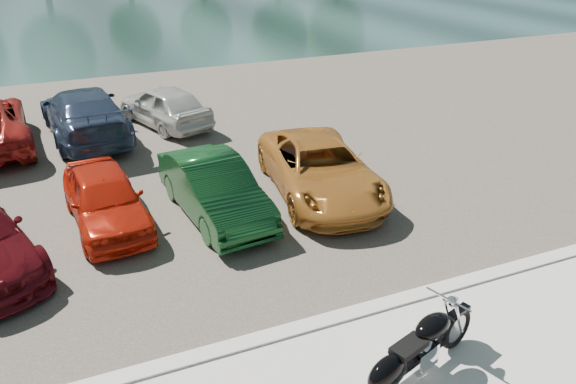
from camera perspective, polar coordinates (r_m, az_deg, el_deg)
name	(u,v)px	position (r m, az deg, el deg)	size (l,w,h in m)	color
kerb	(358,314)	(9.63, 7.09, -12.16)	(60.00, 0.30, 0.14)	beige
parking_lot	(210,140)	(17.05, -7.97, 5.20)	(60.00, 18.00, 0.04)	#3E3932
river	(100,11)	(45.04, -18.51, 17.03)	(120.00, 40.00, 0.00)	#1A2F2C
motorcycle	(413,353)	(8.28, 12.60, -15.71)	(2.26, 1.03, 1.05)	black
car_4	(105,198)	(12.52, -18.09, -0.62)	(1.45, 3.61, 1.23)	red
car_5	(214,189)	(12.36, -7.49, 0.35)	(1.37, 3.93, 1.29)	#103C1A
car_6	(320,169)	(13.25, 3.30, 2.37)	(2.16, 4.69, 1.30)	#B8742A
car_11	(84,113)	(17.93, -20.00, 7.53)	(2.10, 5.16, 1.50)	#2A3851
car_12	(165,106)	(18.36, -12.42, 8.57)	(1.54, 3.82, 1.30)	silver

